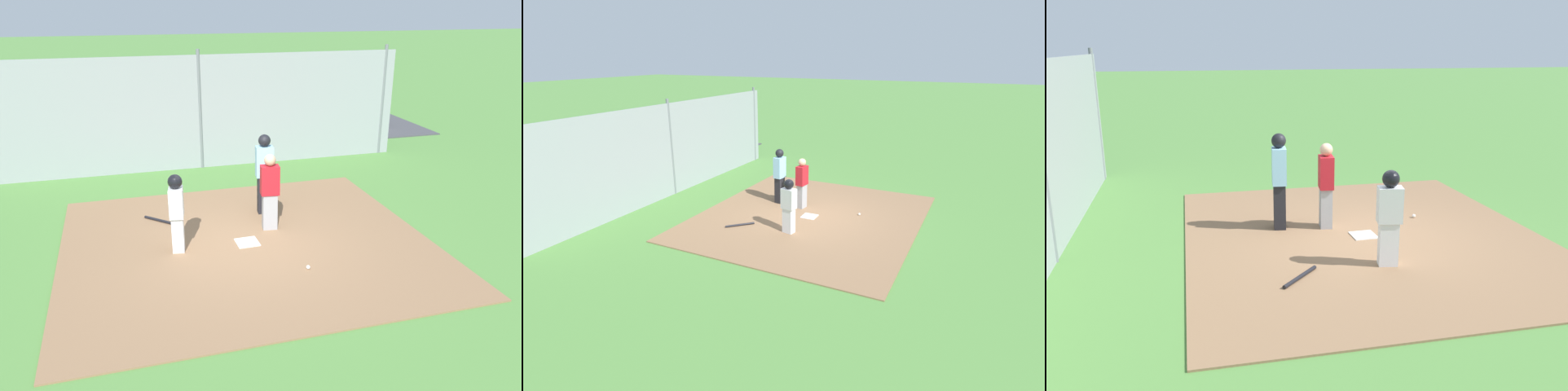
# 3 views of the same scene
# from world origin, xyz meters

# --- Properties ---
(ground_plane) EXTENTS (140.00, 140.00, 0.00)m
(ground_plane) POSITION_xyz_m (0.00, 0.00, 0.00)
(ground_plane) COLOR #51843D
(dirt_infield) EXTENTS (7.20, 6.40, 0.03)m
(dirt_infield) POSITION_xyz_m (0.00, 0.00, 0.01)
(dirt_infield) COLOR #896647
(dirt_infield) RESTS_ON ground_plane
(home_plate) EXTENTS (0.45, 0.45, 0.02)m
(home_plate) POSITION_xyz_m (0.00, 0.00, 0.04)
(home_plate) COLOR white
(home_plate) RESTS_ON dirt_infield
(catcher) EXTENTS (0.41, 0.30, 1.63)m
(catcher) POSITION_xyz_m (-0.63, -0.55, 0.88)
(catcher) COLOR #9E9EA3
(catcher) RESTS_ON dirt_infield
(umpire) EXTENTS (0.41, 0.30, 1.83)m
(umpire) POSITION_xyz_m (-0.77, -1.42, 1.00)
(umpire) COLOR black
(umpire) RESTS_ON dirt_infield
(runner) EXTENTS (0.32, 0.42, 1.55)m
(runner) POSITION_xyz_m (1.35, -0.05, 0.90)
(runner) COLOR silver
(runner) RESTS_ON dirt_infield
(baseball_bat) EXTENTS (0.65, 0.64, 0.06)m
(baseball_bat) POSITION_xyz_m (1.57, -1.52, 0.06)
(baseball_bat) COLOR black
(baseball_bat) RESTS_ON dirt_infield
(baseball) EXTENTS (0.07, 0.07, 0.07)m
(baseball) POSITION_xyz_m (-0.79, 1.34, 0.07)
(baseball) COLOR white
(baseball) RESTS_ON dirt_infield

